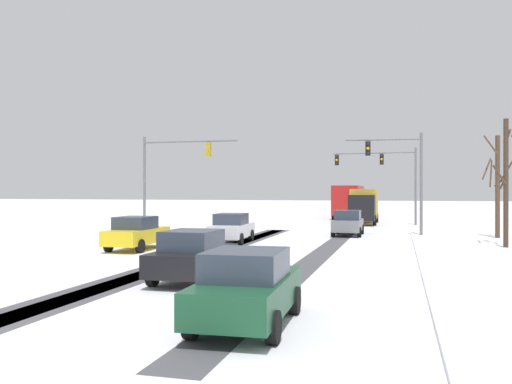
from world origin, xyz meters
TOP-DOWN VIEW (x-y plane):
  - ground_plane at (0.00, 0.00)m, footprint 300.00×300.00m
  - wheel_track_left_lane at (4.20, 14.07)m, footprint 1.08×30.96m
  - wheel_track_right_lane at (-0.87, 14.07)m, footprint 0.90×30.96m
  - wheel_track_center at (-1.26, 14.07)m, footprint 0.97×30.96m
  - wheel_track_oncoming at (-0.55, 14.07)m, footprint 0.99×30.96m
  - sidewalk_kerb_right at (10.35, 12.67)m, footprint 4.00×30.96m
  - traffic_signal_far_right at (6.49, 38.24)m, footprint 7.04×0.55m
  - traffic_signal_near_left at (-7.11, 24.15)m, footprint 6.62×0.38m
  - traffic_signal_near_right at (7.72, 26.05)m, footprint 4.74×0.57m
  - car_grey_lead at (4.44, 25.89)m, footprint 1.84×4.10m
  - car_white_second at (-1.32, 19.42)m, footprint 1.98×4.17m
  - car_yellow_cab_third at (-4.72, 14.83)m, footprint 1.87×4.12m
  - car_black_fourth at (1.31, 7.01)m, footprint 1.86×4.11m
  - car_dark_green_fifth at (4.52, 1.96)m, footprint 1.94×4.15m
  - bus_oncoming at (2.48, 48.51)m, footprint 2.73×11.02m
  - box_truck_delivery at (4.64, 38.85)m, footprint 2.34×7.41m
  - bare_tree_sidewalk_mid at (12.84, 20.64)m, footprint 1.47×1.49m
  - bare_tree_sidewalk_far at (13.44, 26.52)m, footprint 1.81×1.74m

SIDE VIEW (x-z plane):
  - ground_plane at x=0.00m, z-range 0.00..0.00m
  - wheel_track_left_lane at x=4.20m, z-range 0.00..0.01m
  - wheel_track_right_lane at x=-0.87m, z-range 0.00..0.01m
  - wheel_track_center at x=-1.26m, z-range 0.00..0.01m
  - wheel_track_oncoming at x=-0.55m, z-range 0.00..0.01m
  - sidewalk_kerb_right at x=10.35m, z-range 0.00..0.12m
  - car_grey_lead at x=4.44m, z-range 0.01..1.63m
  - car_white_second at x=-1.32m, z-range 0.01..1.63m
  - car_yellow_cab_third at x=-4.72m, z-range 0.01..1.63m
  - car_black_fourth at x=1.31m, z-range 0.01..1.63m
  - car_dark_green_fifth at x=4.52m, z-range 0.01..1.63m
  - box_truck_delivery at x=4.64m, z-range 0.12..3.14m
  - bus_oncoming at x=2.48m, z-range 0.30..3.68m
  - bare_tree_sidewalk_far at x=13.44m, z-range 0.10..6.68m
  - bare_tree_sidewalk_mid at x=12.84m, z-range 0.14..6.67m
  - traffic_signal_near_right at x=7.72m, z-range 1.09..7.59m
  - traffic_signal_near_left at x=-7.11m, z-range 1.21..7.71m
  - traffic_signal_far_right at x=6.49m, z-range 1.44..7.94m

